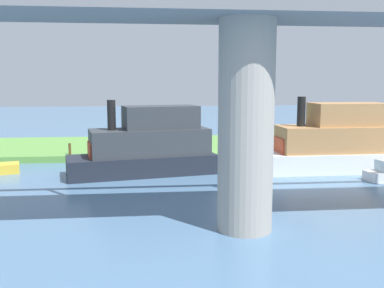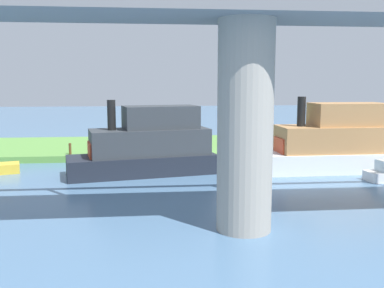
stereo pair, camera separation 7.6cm
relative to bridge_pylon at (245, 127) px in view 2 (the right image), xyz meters
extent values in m
plane|color=#4C7093|center=(0.98, -16.17, -4.22)|extent=(160.00, 160.00, 0.00)
cube|color=#5B9342|center=(0.98, -22.17, -3.97)|extent=(80.00, 12.00, 0.50)
cylinder|color=#9E998E|center=(0.00, 0.00, 0.00)|extent=(2.23, 2.23, 8.44)
cube|color=slate|center=(0.00, 0.00, 4.47)|extent=(65.14, 4.00, 0.50)
cylinder|color=#2D334C|center=(-4.22, -19.01, -3.44)|extent=(0.29, 0.29, 0.55)
cylinder|color=red|center=(-4.22, -19.01, -2.87)|extent=(0.41, 0.41, 0.60)
sphere|color=tan|center=(-4.22, -19.01, -2.45)|extent=(0.24, 0.24, 0.24)
cylinder|color=brown|center=(9.84, -17.01, -3.28)|extent=(0.20, 0.20, 0.87)
cube|color=white|center=(-8.34, -11.29, -3.56)|extent=(9.96, 3.45, 1.32)
cube|color=#B27F4C|center=(-8.89, -11.30, -2.02)|extent=(7.97, 3.09, 1.76)
cube|color=#B27F4C|center=(-9.66, -11.31, -0.36)|extent=(4.99, 2.58, 1.54)
cylinder|color=black|center=(-6.36, -11.26, -0.14)|extent=(0.55, 0.55, 1.98)
cube|color=#D84C2D|center=(-5.70, -11.25, -2.40)|extent=(1.79, 2.01, 0.99)
cube|color=#1E232D|center=(4.27, -11.48, -3.58)|extent=(10.04, 5.07, 1.28)
cube|color=#33383D|center=(3.75, -11.59, -2.09)|extent=(8.10, 4.37, 1.71)
cube|color=#33383D|center=(3.02, -11.74, -0.49)|extent=(5.19, 3.35, 1.49)
cylinder|color=black|center=(6.15, -11.09, -0.27)|extent=(0.53, 0.53, 1.92)
cube|color=#D84C2D|center=(6.78, -10.96, -2.46)|extent=(2.06, 2.22, 0.96)
cube|color=#1E232D|center=(-13.31, -14.34, -3.87)|extent=(4.49, 1.66, 0.69)
cube|color=silver|center=(-12.72, -14.33, -3.13)|extent=(1.63, 1.29, 0.79)
camera|label=1|loc=(3.94, 17.00, 1.77)|focal=40.89mm
camera|label=2|loc=(3.86, 17.01, 1.77)|focal=40.89mm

